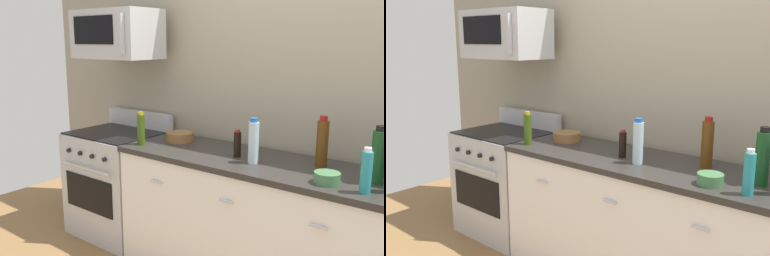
{
  "view_description": "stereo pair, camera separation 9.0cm",
  "coord_description": "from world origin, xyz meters",
  "views": [
    {
      "loc": [
        1.06,
        -2.39,
        1.7
      ],
      "look_at": [
        -0.78,
        -0.05,
        1.08
      ],
      "focal_mm": 39.36,
      "sensor_mm": 36.0,
      "label": 1
    },
    {
      "loc": [
        1.13,
        -2.33,
        1.7
      ],
      "look_at": [
        -0.78,
        -0.05,
        1.08
      ],
      "focal_mm": 39.36,
      "sensor_mm": 36.0,
      "label": 2
    }
  ],
  "objects": [
    {
      "name": "bowl_wooden_salad",
      "position": [
        -1.01,
        0.09,
        0.96
      ],
      "size": [
        0.22,
        0.22,
        0.07
      ],
      "color": "brown",
      "rests_on": "countertop_slab"
    },
    {
      "name": "range_oven",
      "position": [
        -1.66,
        0.0,
        0.47
      ],
      "size": [
        0.76,
        0.69,
        1.07
      ],
      "color": "#B7BABF",
      "rests_on": "ground_plane"
    },
    {
      "name": "bottle_olive_oil",
      "position": [
        -1.17,
        -0.18,
        1.04
      ],
      "size": [
        0.06,
        0.06,
        0.25
      ],
      "color": "#385114",
      "rests_on": "countertop_slab"
    },
    {
      "name": "microwave",
      "position": [
        -1.66,
        0.05,
        1.75
      ],
      "size": [
        0.74,
        0.44,
        0.4
      ],
      "color": "#B7BABF"
    },
    {
      "name": "bottle_dish_soap",
      "position": [
        0.48,
        -0.2,
        1.04
      ],
      "size": [
        0.06,
        0.06,
        0.24
      ],
      "color": "teal",
      "rests_on": "countertop_slab"
    },
    {
      "name": "back_wall",
      "position": [
        0.0,
        0.41,
        1.35
      ],
      "size": [
        5.65,
        0.1,
        2.7
      ],
      "primitive_type": "cube",
      "color": "#9E937F",
      "rests_on": "ground_plane"
    },
    {
      "name": "bowl_green_glaze",
      "position": [
        0.27,
        -0.17,
        0.95
      ],
      "size": [
        0.14,
        0.14,
        0.06
      ],
      "color": "#477A4C",
      "rests_on": "countertop_slab"
    },
    {
      "name": "bottle_wine_green",
      "position": [
        0.49,
        0.0,
        1.08
      ],
      "size": [
        0.08,
        0.08,
        0.33
      ],
      "color": "#19471E",
      "rests_on": "countertop_slab"
    },
    {
      "name": "counter_unit",
      "position": [
        0.0,
        -0.0,
        0.46
      ],
      "size": [
        2.56,
        0.66,
        0.92
      ],
      "color": "white",
      "rests_on": "ground_plane"
    },
    {
      "name": "bottle_water_clear",
      "position": [
        -0.25,
        -0.08,
        1.06
      ],
      "size": [
        0.07,
        0.07,
        0.3
      ],
      "color": "silver",
      "rests_on": "countertop_slab"
    },
    {
      "name": "bottle_soy_sauce_dark",
      "position": [
        -0.41,
        -0.01,
        1.01
      ],
      "size": [
        0.05,
        0.05,
        0.19
      ],
      "color": "black",
      "rests_on": "countertop_slab"
    },
    {
      "name": "bottle_wine_amber",
      "position": [
        0.12,
        0.12,
        1.07
      ],
      "size": [
        0.07,
        0.07,
        0.32
      ],
      "color": "#59330F",
      "rests_on": "countertop_slab"
    }
  ]
}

